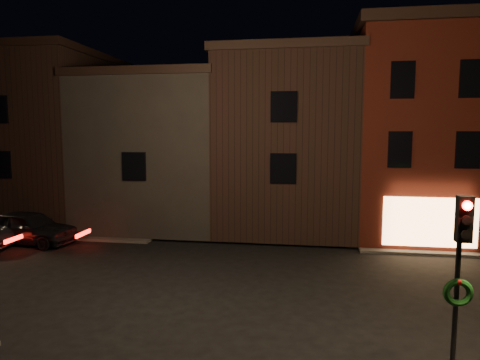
# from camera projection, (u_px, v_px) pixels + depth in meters

# --- Properties ---
(ground) EXTENTS (120.00, 120.00, 0.00)m
(ground) POSITION_uv_depth(u_px,v_px,m) (230.00, 286.00, 14.96)
(ground) COLOR black
(ground) RESTS_ON ground
(sidewalk_far_left) EXTENTS (30.00, 30.00, 0.12)m
(sidewalk_far_left) POSITION_uv_depth(u_px,v_px,m) (48.00, 193.00, 37.71)
(sidewalk_far_left) COLOR #2D2B28
(sidewalk_far_left) RESTS_ON ground
(corner_building) EXTENTS (6.50, 8.50, 10.50)m
(corner_building) POSITION_uv_depth(u_px,v_px,m) (412.00, 132.00, 22.41)
(corner_building) COLOR #4D160D
(corner_building) RESTS_ON ground
(row_building_a) EXTENTS (7.30, 10.30, 9.40)m
(row_building_a) POSITION_uv_depth(u_px,v_px,m) (289.00, 142.00, 24.50)
(row_building_a) COLOR black
(row_building_a) RESTS_ON ground
(row_building_b) EXTENTS (7.80, 10.30, 8.40)m
(row_building_b) POSITION_uv_depth(u_px,v_px,m) (167.00, 150.00, 25.69)
(row_building_b) COLOR black
(row_building_b) RESTS_ON ground
(row_building_c) EXTENTS (7.30, 10.30, 9.90)m
(row_building_c) POSITION_uv_depth(u_px,v_px,m) (56.00, 137.00, 26.73)
(row_building_c) COLOR black
(row_building_c) RESTS_ON ground
(traffic_signal) EXTENTS (0.58, 0.38, 4.05)m
(traffic_signal) POSITION_uv_depth(u_px,v_px,m) (460.00, 264.00, 8.37)
(traffic_signal) COLOR black
(traffic_signal) RESTS_ON sidewalk_near_right
(parked_car_a) EXTENTS (4.91, 2.44, 1.61)m
(parked_car_a) POSITION_uv_depth(u_px,v_px,m) (29.00, 227.00, 20.65)
(parked_car_a) COLOR black
(parked_car_a) RESTS_ON ground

